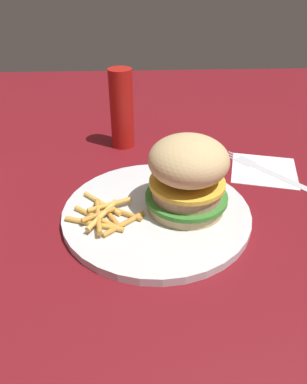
{
  "coord_description": "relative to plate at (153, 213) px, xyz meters",
  "views": [
    {
      "loc": [
        0.41,
        0.0,
        0.32
      ],
      "look_at": [
        -0.01,
        0.02,
        0.04
      ],
      "focal_mm": 33.76,
      "sensor_mm": 36.0,
      "label": 1
    }
  ],
  "objects": [
    {
      "name": "fork",
      "position": [
        -0.12,
        0.2,
        -0.0
      ],
      "size": [
        0.15,
        0.12,
        0.0
      ],
      "color": "silver",
      "rests_on": "napkin"
    },
    {
      "name": "fries_pile",
      "position": [
        0.02,
        -0.07,
        0.01
      ],
      "size": [
        0.11,
        0.11,
        0.01
      ],
      "color": "gold",
      "rests_on": "plate"
    },
    {
      "name": "ground_plane",
      "position": [
        0.01,
        -0.02,
        -0.01
      ],
      "size": [
        1.6,
        1.6,
        0.0
      ],
      "primitive_type": "plane",
      "color": "maroon"
    },
    {
      "name": "napkin",
      "position": [
        -0.12,
        0.2,
        -0.01
      ],
      "size": [
        0.14,
        0.14,
        0.0
      ],
      "primitive_type": "cube",
      "rotation": [
        0.0,
        0.0,
        -0.27
      ],
      "color": "white",
      "rests_on": "ground_plane"
    },
    {
      "name": "sandwich",
      "position": [
        -0.0,
        0.04,
        0.06
      ],
      "size": [
        0.12,
        0.12,
        0.11
      ],
      "color": "tan",
      "rests_on": "plate"
    },
    {
      "name": "ketchup_bottle",
      "position": [
        -0.24,
        -0.05,
        0.07
      ],
      "size": [
        0.04,
        0.04,
        0.15
      ],
      "primitive_type": "cylinder",
      "color": "#B21914",
      "rests_on": "ground_plane"
    },
    {
      "name": "plate",
      "position": [
        0.0,
        0.0,
        0.0
      ],
      "size": [
        0.27,
        0.27,
        0.01
      ],
      "primitive_type": "cylinder",
      "color": "silver",
      "rests_on": "ground_plane"
    }
  ]
}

